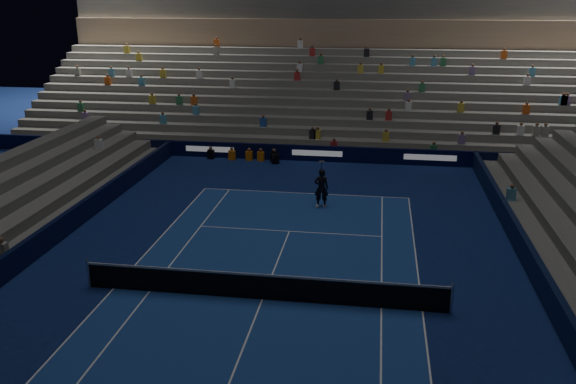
% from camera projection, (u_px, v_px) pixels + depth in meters
% --- Properties ---
extents(ground, '(90.00, 90.00, 0.00)m').
position_uv_depth(ground, '(262.00, 300.00, 21.05)').
color(ground, '#0D1B50').
rests_on(ground, ground).
extents(court_surface, '(10.97, 23.77, 0.01)m').
position_uv_depth(court_surface, '(262.00, 299.00, 21.05)').
color(court_surface, navy).
rests_on(court_surface, ground).
extents(sponsor_barrier_far, '(44.00, 0.25, 1.00)m').
position_uv_depth(sponsor_barrier_far, '(317.00, 153.00, 38.26)').
color(sponsor_barrier_far, black).
rests_on(sponsor_barrier_far, ground).
extents(sponsor_barrier_east, '(0.25, 37.00, 1.00)m').
position_uv_depth(sponsor_barrier_east, '(556.00, 307.00, 19.52)').
color(sponsor_barrier_east, '#081333').
rests_on(sponsor_barrier_east, ground).
extents(sponsor_barrier_west, '(0.25, 37.00, 1.00)m').
position_uv_depth(sponsor_barrier_west, '(5.00, 269.00, 22.27)').
color(sponsor_barrier_west, black).
rests_on(sponsor_barrier_west, ground).
extents(grandstand_main, '(44.00, 15.20, 11.20)m').
position_uv_depth(grandstand_main, '(331.00, 86.00, 46.19)').
color(grandstand_main, slate).
rests_on(grandstand_main, ground).
extents(tennis_net, '(12.90, 0.10, 1.10)m').
position_uv_depth(tennis_net, '(262.00, 287.00, 20.89)').
color(tennis_net, '#B2B2B7').
rests_on(tennis_net, ground).
extents(tennis_player, '(0.74, 0.51, 1.96)m').
position_uv_depth(tennis_player, '(321.00, 188.00, 29.91)').
color(tennis_player, black).
rests_on(tennis_player, ground).
extents(broadcast_camera, '(0.60, 0.96, 0.57)m').
position_uv_depth(broadcast_camera, '(275.00, 159.00, 37.81)').
color(broadcast_camera, black).
rests_on(broadcast_camera, ground).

